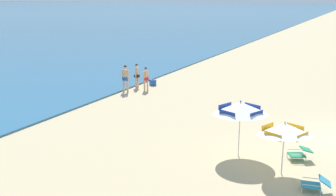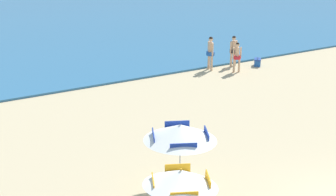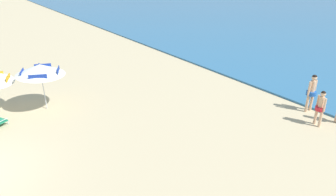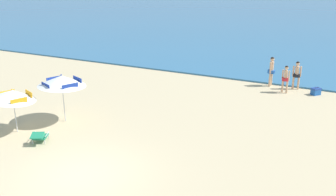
{
  "view_description": "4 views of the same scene",
  "coord_description": "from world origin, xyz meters",
  "views": [
    {
      "loc": [
        -18.49,
        -0.47,
        6.14
      ],
      "look_at": [
        -1.68,
        7.77,
        1.42
      ],
      "focal_mm": 43.13,
      "sensor_mm": 36.0,
      "label": 1
    },
    {
      "loc": [
        -10.28,
        -7.8,
        8.0
      ],
      "look_at": [
        -1.53,
        8.56,
        0.96
      ],
      "focal_mm": 53.59,
      "sensor_mm": 36.0,
      "label": 2
    },
    {
      "loc": [
        10.18,
        0.71,
        6.35
      ],
      "look_at": [
        0.81,
        7.43,
        1.22
      ],
      "focal_mm": 32.57,
      "sensor_mm": 36.0,
      "label": 3
    },
    {
      "loc": [
        7.69,
        -8.88,
        6.7
      ],
      "look_at": [
        0.27,
        6.23,
        0.94
      ],
      "focal_mm": 40.35,
      "sensor_mm": 36.0,
      "label": 4
    }
  ],
  "objects": [
    {
      "name": "person_standing_beside",
      "position": [
        3.61,
        13.48,
        1.04
      ],
      "size": [
        0.44,
        0.53,
        1.79
      ],
      "color": "#D8A87F",
      "rests_on": "ground"
    },
    {
      "name": "person_wading_in",
      "position": [
        4.61,
        12.51,
        0.92
      ],
      "size": [
        0.45,
        0.39,
        1.58
      ],
      "color": "#D8A87F",
      "rests_on": "ground"
    },
    {
      "name": "beach_umbrella_striped_second",
      "position": [
        -3.77,
        3.63,
        1.95
      ],
      "size": [
        3.05,
        3.05,
        2.26
      ],
      "color": "silver",
      "rests_on": "ground"
    }
  ]
}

